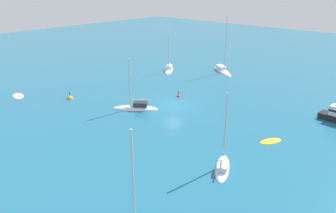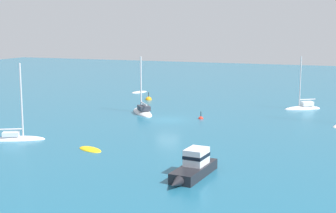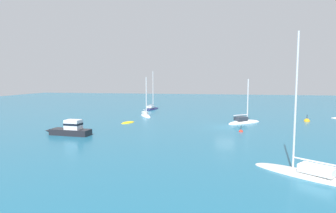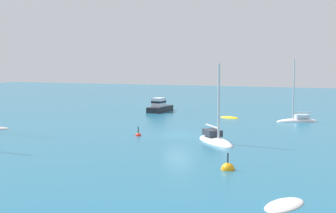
{
  "view_description": "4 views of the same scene",
  "coord_description": "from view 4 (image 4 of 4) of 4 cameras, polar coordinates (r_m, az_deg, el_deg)",
  "views": [
    {
      "loc": [
        31.07,
        27.19,
        15.39
      ],
      "look_at": [
        1.97,
        0.74,
        0.58
      ],
      "focal_mm": 36.22,
      "sensor_mm": 36.0,
      "label": 1
    },
    {
      "loc": [
        -18.64,
        47.98,
        9.99
      ],
      "look_at": [
        -2.15,
        5.6,
        2.44
      ],
      "focal_mm": 52.58,
      "sensor_mm": 36.0,
      "label": 2
    },
    {
      "loc": [
        -39.32,
        0.55,
        6.61
      ],
      "look_at": [
        0.07,
        7.89,
        2.66
      ],
      "focal_mm": 30.97,
      "sensor_mm": 36.0,
      "label": 3
    },
    {
      "loc": [
        14.92,
        -41.91,
        6.81
      ],
      "look_at": [
        -3.57,
        6.99,
        1.81
      ],
      "focal_mm": 53.49,
      "sensor_mm": 36.0,
      "label": 4
    }
  ],
  "objects": [
    {
      "name": "tender",
      "position": [
        24.35,
        13.12,
        -10.92
      ],
      "size": [
        2.27,
        3.24,
        0.35
      ],
      "rotation": [
        0.0,
        0.0,
        1.26
      ],
      "color": "silver",
      "rests_on": "ground"
    },
    {
      "name": "ground_plane",
      "position": [
        45.01,
        1.11,
        -3.24
      ],
      "size": [
        160.0,
        160.0,
        0.0
      ],
      "primitive_type": "plane",
      "color": "#1E607F"
    },
    {
      "name": "skiff",
      "position": [
        58.11,
        7.02,
        -1.31
      ],
      "size": [
        2.77,
        2.07,
        0.38
      ],
      "rotation": [
        0.0,
        0.0,
        2.73
      ],
      "color": "yellow",
      "rests_on": "ground"
    },
    {
      "name": "channel_buoy",
      "position": [
        31.22,
        6.82,
        -7.16
      ],
      "size": [
        0.87,
        0.87,
        1.48
      ],
      "color": "orange",
      "rests_on": "ground"
    },
    {
      "name": "sailboat",
      "position": [
        56.13,
        14.53,
        -1.5
      ],
      "size": [
        4.66,
        3.34,
        7.14
      ],
      "rotation": [
        0.0,
        0.0,
        3.66
      ],
      "color": "white",
      "rests_on": "ground"
    },
    {
      "name": "yacht",
      "position": [
        41.16,
        5.4,
        -3.87
      ],
      "size": [
        4.88,
        5.53,
        6.91
      ],
      "rotation": [
        0.0,
        0.0,
        5.38
      ],
      "color": "white",
      "rests_on": "ground"
    },
    {
      "name": "mooring_buoy",
      "position": [
        44.44,
        -3.41,
        -3.34
      ],
      "size": [
        0.53,
        0.53,
        1.07
      ],
      "color": "red",
      "rests_on": "ground"
    },
    {
      "name": "launch",
      "position": [
        64.57,
        -0.89,
        0.0
      ],
      "size": [
        1.96,
        5.96,
        1.81
      ],
      "rotation": [
        0.0,
        0.0,
        1.49
      ],
      "color": "black",
      "rests_on": "ground"
    }
  ]
}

